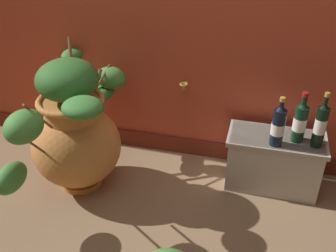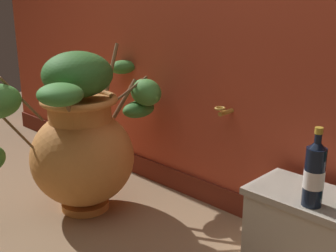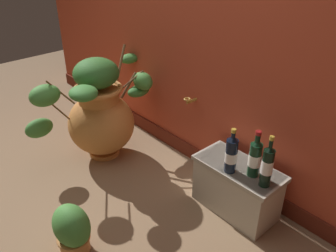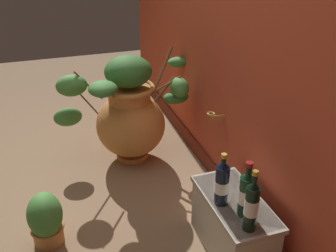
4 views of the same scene
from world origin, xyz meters
name	(u,v)px [view 2 (image 2 of 4)]	position (x,y,z in m)	size (l,w,h in m)	color
terracotta_urn	(80,138)	(-0.52, 0.56, 0.41)	(0.60, 1.16, 0.87)	#CC7F3D
stone_ledge	(320,236)	(0.69, 0.88, 0.20)	(0.60, 0.30, 0.37)	beige
wine_bottle_middle	(315,172)	(0.68, 0.79, 0.51)	(0.08, 0.08, 0.31)	black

